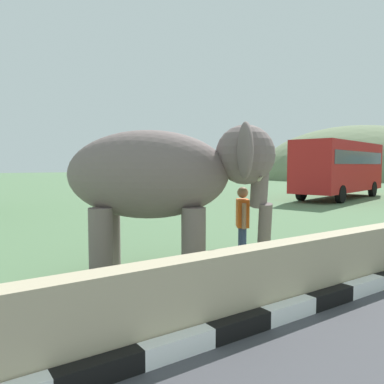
# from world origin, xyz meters

# --- Properties ---
(barrier_parapet) EXTENTS (28.00, 0.36, 1.00)m
(barrier_parapet) POSITION_xyz_m (2.00, 4.35, 0.50)
(barrier_parapet) COLOR tan
(barrier_parapet) RESTS_ON ground_plane
(elephant) EXTENTS (3.95, 3.52, 2.89)m
(elephant) POSITION_xyz_m (2.61, 6.94, 1.88)
(elephant) COLOR #71605E
(elephant) RESTS_ON ground_plane
(person_handler) EXTENTS (0.43, 0.56, 1.66)m
(person_handler) POSITION_xyz_m (4.16, 6.52, 0.93)
(person_handler) COLOR navy
(person_handler) RESTS_ON ground_plane
(bus_red) EXTENTS (9.52, 4.71, 3.50)m
(bus_red) POSITION_xyz_m (19.97, 15.04, 2.08)
(bus_red) COLOR #B21E1E
(bus_red) RESTS_ON ground_plane
(hill_east) EXTENTS (36.18, 28.94, 16.47)m
(hill_east) POSITION_xyz_m (55.00, 35.24, 0.00)
(hill_east) COLOR #687755
(hill_east) RESTS_ON ground_plane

